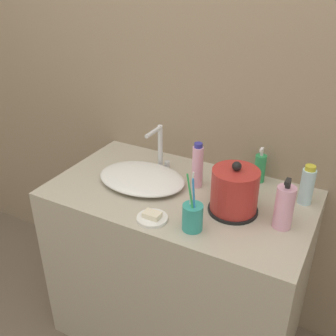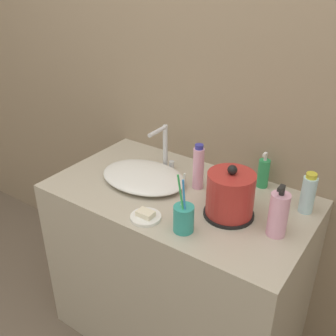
# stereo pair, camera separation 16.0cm
# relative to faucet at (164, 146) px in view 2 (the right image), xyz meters

# --- Properties ---
(wall_back) EXTENTS (6.00, 0.04, 2.60)m
(wall_back) POSITION_rel_faucet_xyz_m (0.17, 0.18, 0.38)
(wall_back) COLOR gray
(wall_back) RESTS_ON ground_plane
(vanity_counter) EXTENTS (1.08, 0.61, 0.81)m
(vanity_counter) POSITION_rel_faucet_xyz_m (0.17, -0.14, -0.52)
(vanity_counter) COLOR #B7AD99
(vanity_counter) RESTS_ON ground_plane
(sink_basin) EXTENTS (0.39, 0.28, 0.05)m
(sink_basin) POSITION_rel_faucet_xyz_m (-0.01, -0.15, -0.09)
(sink_basin) COLOR white
(sink_basin) RESTS_ON vanity_counter
(faucet) EXTENTS (0.06, 0.13, 0.21)m
(faucet) POSITION_rel_faucet_xyz_m (0.00, 0.00, 0.00)
(faucet) COLOR silver
(faucet) RESTS_ON vanity_counter
(electric_kettle) EXTENTS (0.19, 0.19, 0.21)m
(electric_kettle) POSITION_rel_faucet_xyz_m (0.41, -0.17, -0.03)
(electric_kettle) COLOR black
(electric_kettle) RESTS_ON vanity_counter
(toothbrush_cup) EXTENTS (0.07, 0.07, 0.22)m
(toothbrush_cup) POSITION_rel_faucet_xyz_m (0.32, -0.34, -0.06)
(toothbrush_cup) COLOR teal
(toothbrush_cup) RESTS_ON vanity_counter
(lotion_bottle) EXTENTS (0.07, 0.07, 0.20)m
(lotion_bottle) POSITION_rel_faucet_xyz_m (0.60, -0.18, -0.03)
(lotion_bottle) COLOR #EAA8C6
(lotion_bottle) RESTS_ON vanity_counter
(shampoo_bottle) EXTENTS (0.05, 0.05, 0.16)m
(shampoo_bottle) POSITION_rel_faucet_xyz_m (0.43, 0.11, -0.05)
(shampoo_bottle) COLOR #2D9956
(shampoo_bottle) RESTS_ON vanity_counter
(mouthwash_bottle) EXTENTS (0.05, 0.05, 0.16)m
(mouthwash_bottle) POSITION_rel_faucet_xyz_m (0.64, 0.02, -0.04)
(mouthwash_bottle) COLOR silver
(mouthwash_bottle) RESTS_ON vanity_counter
(hand_cream_bottle) EXTENTS (0.05, 0.05, 0.20)m
(hand_cream_bottle) POSITION_rel_faucet_xyz_m (0.21, -0.06, -0.02)
(hand_cream_bottle) COLOR #EAA8C6
(hand_cream_bottle) RESTS_ON vanity_counter
(soap_dish) EXTENTS (0.12, 0.12, 0.03)m
(soap_dish) POSITION_rel_faucet_xyz_m (0.17, -0.36, -0.10)
(soap_dish) COLOR white
(soap_dish) RESTS_ON vanity_counter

